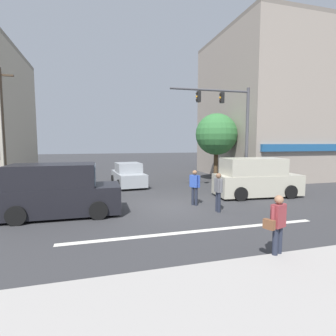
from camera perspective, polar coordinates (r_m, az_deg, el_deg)
name	(u,v)px	position (r m, az deg, el deg)	size (l,w,h in m)	color
ground_plane	(170,207)	(12.27, 0.35, -8.41)	(120.00, 120.00, 0.00)	#333335
lane_marking_stripe	(198,231)	(9.10, 6.63, -13.48)	(9.00, 0.24, 0.01)	silver
sidewalk_curb	(324,333)	(5.28, 30.79, -28.44)	(40.00, 5.00, 0.16)	#9E9993
building_right_corner	(285,108)	(26.61, 24.13, 11.80)	(12.85, 10.62, 12.13)	gray
street_tree	(216,134)	(20.36, 10.47, 7.19)	(3.14, 3.14, 5.16)	#4C3823
utility_pole_near_left	(2,130)	(17.20, -32.35, 7.00)	(1.40, 0.22, 7.00)	brown
traffic_light_mast	(233,122)	(16.18, 13.87, 9.72)	(4.89, 0.33, 6.20)	#47474C
sedan_crossing_rightbound	(128,175)	(18.11, -8.65, -1.62)	(2.12, 4.22, 1.58)	#999EA3
van_approaching_near	(256,178)	(15.17, 18.54, -2.13)	(4.73, 2.31, 2.11)	#B7B29E
van_parked_curbside	(59,191)	(11.44, -22.66, -4.73)	(4.63, 2.09, 2.11)	black
pedestrian_foreground_with_bag	(277,224)	(7.22, 22.70, -11.09)	(0.69, 0.39, 1.67)	#232838
pedestrian_mid_crossing	(195,185)	(12.43, 5.83, -3.78)	(0.39, 0.47, 1.67)	#232838
pedestrian_far_side	(218,190)	(11.41, 10.89, -4.71)	(0.22, 0.57, 1.67)	#232838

